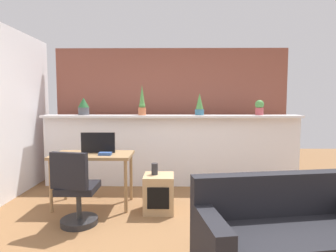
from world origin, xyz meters
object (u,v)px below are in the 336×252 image
Objects in this scene: potted_plant_3 at (259,107)px; desk at (93,160)px; potted_plant_1 at (142,103)px; vase_on_shelf at (154,169)px; potted_plant_0 at (83,106)px; tv_monitor at (98,143)px; couch at (285,238)px; office_chair at (76,194)px; book_on_desk at (105,154)px; side_cube_shelf at (159,193)px; potted_plant_2 at (199,105)px.

potted_plant_3 reaches higher than desk.
potted_plant_1 is 1.44m from vase_on_shelf.
tv_monitor is (0.48, -0.91, -0.51)m from potted_plant_0.
potted_plant_0 is 3.73m from couch.
vase_on_shelf is 0.09× the size of couch.
office_chair is 1.04m from vase_on_shelf.
potted_plant_3 is 2.74m from book_on_desk.
office_chair reaches higher than vase_on_shelf.
tv_monitor is at bearing -160.32° from potted_plant_3.
potted_plant_0 reaches higher than side_cube_shelf.
potted_plant_2 is (0.99, 0.03, -0.04)m from potted_plant_1.
book_on_desk is (-0.41, -1.03, -0.70)m from potted_plant_1.
tv_monitor reaches higher than book_on_desk.
potted_plant_2 is at bearing 30.91° from desk.
book_on_desk reaches higher than vase_on_shelf.
potted_plant_1 is at bearing -3.52° from potted_plant_0.
potted_plant_1 is at bearing 121.60° from couch.
tv_monitor reaches higher than office_chair.
potted_plant_0 reaches higher than desk.
book_on_desk is (-0.74, 0.10, 0.52)m from side_cube_shelf.
book_on_desk reaches higher than side_cube_shelf.
side_cube_shelf is 1.76m from couch.
book_on_desk is at bearing -155.62° from potted_plant_3.
book_on_desk is at bearing -51.92° from tv_monitor.
potted_plant_1 is at bearing -177.82° from potted_plant_3.
potted_plant_0 is 0.33× the size of office_chair.
potted_plant_3 is at bearing 35.46° from side_cube_shelf.
office_chair is 1.07m from side_cube_shelf.
potted_plant_1 is 0.47× the size of desk.
office_chair is (-0.02, -0.67, -0.28)m from desk.
desk is at bearing 153.04° from book_on_desk.
potted_plant_2 is 2.43× the size of vase_on_shelf.
potted_plant_1 reaches higher than side_cube_shelf.
potted_plant_0 is at bearing 179.00° from potted_plant_2.
side_cube_shelf is (0.96, 0.46, -0.14)m from office_chair.
potted_plant_1 reaches higher than office_chair.
potted_plant_2 is 2.77m from couch.
side_cube_shelf is at bearing -12.39° from desk.
desk is at bearing 88.38° from office_chair.
tv_monitor is at bearing 162.45° from vase_on_shelf.
potted_plant_3 is (3.05, 0.01, -0.02)m from potted_plant_0.
potted_plant_1 is 1.03× the size of side_cube_shelf.
office_chair reaches higher than book_on_desk.
potted_plant_1 is 3.10m from couch.
desk is 1.05m from side_cube_shelf.
potted_plant_1 is 2.00× the size of potted_plant_3.
book_on_desk is at bearing -60.31° from potted_plant_0.
tv_monitor is (0.06, 0.08, 0.23)m from desk.
side_cube_shelf is (-0.65, -1.16, -1.18)m from potted_plant_2.
office_chair is (-0.08, -0.75, -0.51)m from tv_monitor.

